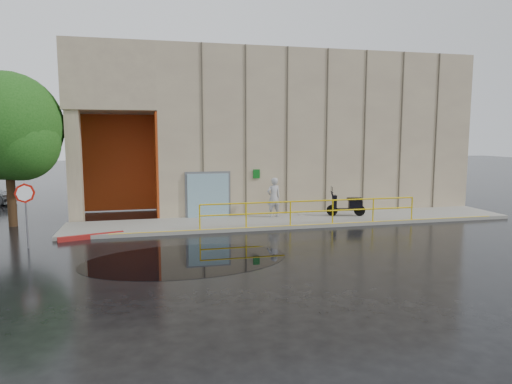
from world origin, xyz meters
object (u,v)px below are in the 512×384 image
(scooter, at_px, (347,199))
(stop_sign, at_px, (25,200))
(person, at_px, (274,197))
(red_curb, at_px, (91,236))
(tree_near, at_px, (10,130))

(scooter, distance_m, stop_sign, 13.41)
(person, relative_size, scooter, 0.99)
(red_curb, relative_size, tree_near, 0.37)
(scooter, relative_size, tree_near, 0.28)
(person, distance_m, stop_sign, 10.26)
(tree_near, bearing_deg, person, -5.60)
(red_curb, bearing_deg, scooter, 8.05)
(stop_sign, height_order, red_curb, stop_sign)
(scooter, height_order, red_curb, scooter)
(stop_sign, xyz_separation_m, tree_near, (-1.45, 4.25, 2.43))
(person, distance_m, tree_near, 11.65)
(person, xyz_separation_m, stop_sign, (-9.74, -3.15, 0.62))
(person, height_order, tree_near, tree_near)
(scooter, bearing_deg, person, -173.89)
(person, relative_size, red_curb, 0.76)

